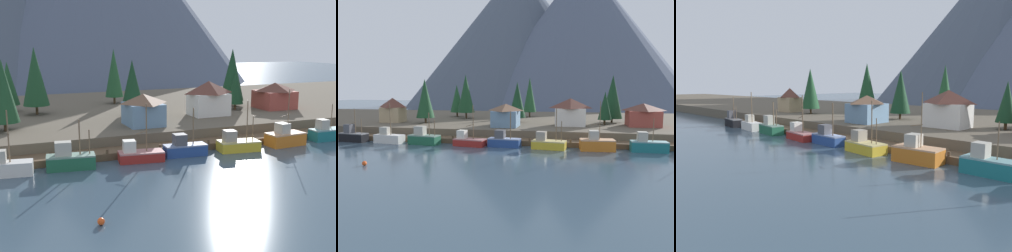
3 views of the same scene
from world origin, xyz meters
TOP-DOWN VIEW (x-y plane):
  - ground_plane at (0.00, 20.00)m, footprint 400.00×400.00m
  - dock at (0.00, 1.99)m, footprint 80.00×4.00m
  - shoreline_bank at (0.00, 32.00)m, footprint 400.00×56.00m
  - fishing_boat_white at (-25.46, -1.73)m, footprint 6.53×3.24m
  - fishing_boat_green at (-17.54, -1.84)m, footprint 6.55×3.43m
  - fishing_boat_red at (-7.94, -1.86)m, footprint 6.56×3.51m
  - fishing_boat_blue at (-0.87, -1.51)m, footprint 6.42×2.80m
  - fishing_boat_yellow at (7.77, -2.02)m, footprint 6.60×3.77m
  - fishing_boat_orange at (16.71, -1.88)m, footprint 6.37×3.44m
  - fishing_boat_teal at (25.71, -1.45)m, footprint 6.30×2.66m
  - house_blue at (-2.88, 10.79)m, footprint 6.15×6.86m
  - house_white at (11.89, 15.36)m, footprint 7.34×5.54m
  - house_red at (28.71, 17.65)m, footprint 7.44×7.06m
  - conifer_near_left at (-0.49, 37.34)m, footprint 4.06×4.06m
  - conifer_near_right at (-24.66, 14.46)m, footprint 4.60×4.60m
  - conifer_mid_left at (-23.08, 34.02)m, footprint 4.23×4.23m
  - conifer_mid_right at (22.58, 24.79)m, footprint 5.21×5.21m
  - conifer_back_left at (-18.36, 28.65)m, footprint 5.00×5.00m
  - conifer_back_right at (20.19, 19.36)m, footprint 3.32×3.32m
  - conifer_centre at (-1.68, 20.32)m, footprint 4.37×4.37m
  - channel_buoy at (-18.07, -20.71)m, footprint 0.70×0.70m

SIDE VIEW (x-z plane):
  - ground_plane at x=0.00m, z-range -1.00..0.00m
  - channel_buoy at x=-18.07m, z-range 0.00..0.70m
  - dock at x=0.00m, z-range -0.30..1.30m
  - fishing_boat_red at x=-7.94m, z-range -3.06..5.05m
  - fishing_boat_yellow at x=7.77m, z-range -2.82..4.94m
  - fishing_boat_white at x=-25.46m, z-range -3.00..5.28m
  - fishing_boat_blue at x=-0.87m, z-range -2.39..4.67m
  - fishing_boat_teal at x=25.71m, z-range -1.84..4.26m
  - shoreline_bank at x=0.00m, z-range 0.00..2.50m
  - fishing_boat_green at x=-17.54m, z-range -2.01..4.53m
  - fishing_boat_orange at x=16.71m, z-range -3.28..5.83m
  - house_blue at x=-2.88m, z-range 2.56..7.89m
  - house_red at x=28.71m, z-range 2.56..7.95m
  - house_white at x=11.89m, z-range 2.57..9.11m
  - conifer_back_right at x=20.19m, z-range 3.09..11.19m
  - conifer_mid_left at x=-23.08m, z-range 3.19..13.14m
  - conifer_centre at x=-1.68m, z-range 3.15..13.68m
  - conifer_near_right at x=-24.66m, z-range 3.19..14.48m
  - conifer_mid_right at x=22.58m, z-range 3.05..15.38m
  - conifer_near_left at x=-0.49m, z-range 3.26..15.49m
  - conifer_back_left at x=-18.36m, z-range 3.38..16.31m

